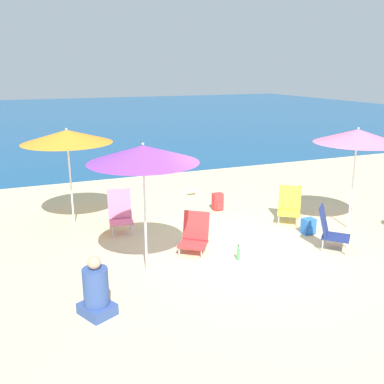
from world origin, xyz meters
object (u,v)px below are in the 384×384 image
beach_chair_red (195,234)px  water_bottle (238,254)px  beach_umbrella_purple (143,154)px  seagull (192,191)px  beach_chair_pink (120,211)px  beach_umbrella_pink (358,136)px  beach_umbrella_orange (67,137)px  beach_chair_yellow (289,205)px  beach_chair_navy (330,229)px  person_seated_near (96,291)px  backpack_blue (309,226)px  backpack_red (218,202)px

beach_chair_red → water_bottle: 0.92m
beach_umbrella_purple → seagull: size_ratio=8.33×
beach_chair_pink → beach_umbrella_pink: bearing=-12.7°
beach_umbrella_orange → beach_chair_yellow: size_ratio=2.70×
water_bottle → seagull: (0.77, 4.11, 0.02)m
beach_umbrella_purple → beach_chair_red: size_ratio=3.02×
beach_umbrella_pink → beach_chair_yellow: beach_umbrella_pink is taller
beach_umbrella_purple → seagull: 5.10m
beach_chair_navy → person_seated_near: size_ratio=0.95×
beach_umbrella_purple → beach_chair_yellow: (3.74, 1.32, -1.68)m
beach_umbrella_purple → person_seated_near: bearing=-137.4°
beach_umbrella_orange → seagull: bearing=17.8°
beach_chair_navy → seagull: (-1.06, 4.32, -0.27)m
beach_umbrella_orange → backpack_blue: (4.49, -2.46, -1.80)m
beach_umbrella_pink → water_bottle: size_ratio=7.43×
beach_chair_navy → beach_umbrella_purple: bearing=130.6°
seagull → backpack_blue: bearing=-71.1°
person_seated_near → backpack_blue: (4.67, 1.42, -0.19)m
beach_umbrella_orange → backpack_red: bearing=-5.5°
beach_chair_red → person_seated_near: 2.62m
beach_umbrella_pink → beach_umbrella_orange: 6.05m
beach_chair_navy → backpack_blue: size_ratio=2.56×
person_seated_near → seagull: person_seated_near is taller
beach_umbrella_orange → beach_chair_red: bearing=-50.4°
backpack_red → seagull: bearing=94.7°
seagull → person_seated_near: bearing=-125.0°
backpack_red → person_seated_near: bearing=-135.1°
beach_umbrella_pink → beach_chair_pink: 5.17m
beach_umbrella_orange → beach_chair_red: beach_umbrella_orange is taller
beach_umbrella_purple → backpack_blue: size_ratio=6.81×
beach_chair_pink → seagull: 3.09m
beach_umbrella_orange → person_seated_near: beach_umbrella_orange is taller
beach_chair_pink → water_bottle: size_ratio=3.07×
backpack_blue → beach_chair_yellow: bearing=85.3°
beach_chair_navy → beach_chair_pink: bearing=100.7°
beach_umbrella_orange → person_seated_near: size_ratio=2.42×
backpack_red → seagull: (-0.11, 1.38, -0.07)m
beach_chair_navy → beach_umbrella_orange: bearing=98.6°
beach_chair_red → seagull: (1.34, 3.41, -0.19)m
beach_chair_red → beach_chair_yellow: beach_chair_yellow is taller
beach_umbrella_pink → person_seated_near: size_ratio=2.47×
beach_chair_red → beach_chair_navy: beach_chair_navy is taller
beach_umbrella_purple → beach_umbrella_pink: bearing=5.5°
person_seated_near → seagull: (3.46, 4.94, -0.22)m
beach_chair_navy → seagull: 4.46m
beach_umbrella_purple → person_seated_near: beach_umbrella_purple is taller
beach_chair_red → backpack_blue: size_ratio=2.26×
beach_umbrella_purple → beach_chair_pink: bearing=88.6°
beach_chair_yellow → seagull: bearing=150.9°
beach_chair_yellow → backpack_blue: beach_chair_yellow is taller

